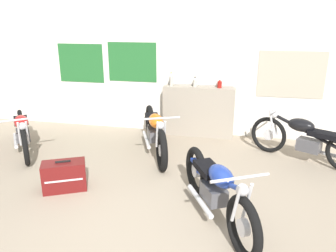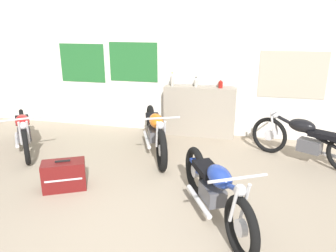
% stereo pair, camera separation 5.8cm
% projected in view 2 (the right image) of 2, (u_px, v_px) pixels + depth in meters
% --- Properties ---
extents(ground_plane, '(24.00, 24.00, 0.00)m').
position_uv_depth(ground_plane, '(147.00, 240.00, 3.59)').
color(ground_plane, gray).
extents(wall_back, '(10.00, 0.07, 2.80)m').
position_uv_depth(wall_back, '(198.00, 67.00, 6.61)').
color(wall_back, silver).
rests_on(wall_back, ground_plane).
extents(sill_counter, '(1.44, 0.28, 1.02)m').
position_uv_depth(sill_counter, '(199.00, 112.00, 6.71)').
color(sill_counter, gray).
rests_on(sill_counter, ground_plane).
extents(bottle_leftmost, '(0.06, 0.06, 0.28)m').
position_uv_depth(bottle_leftmost, '(172.00, 80.00, 6.60)').
color(bottle_leftmost, '#B7B2A8').
rests_on(bottle_leftmost, sill_counter).
extents(bottle_left_center, '(0.07, 0.07, 0.20)m').
position_uv_depth(bottle_left_center, '(196.00, 82.00, 6.56)').
color(bottle_left_center, '#B7B2A8').
rests_on(bottle_left_center, sill_counter).
extents(bottle_center, '(0.09, 0.09, 0.17)m').
position_uv_depth(bottle_center, '(221.00, 84.00, 6.45)').
color(bottle_center, maroon).
rests_on(bottle_center, sill_counter).
extents(motorcycle_orange, '(1.01, 2.08, 0.84)m').
position_uv_depth(motorcycle_orange, '(155.00, 131.00, 5.87)').
color(motorcycle_orange, black).
rests_on(motorcycle_orange, ground_plane).
extents(motorcycle_red, '(1.28, 1.60, 0.77)m').
position_uv_depth(motorcycle_red, '(23.00, 130.00, 5.96)').
color(motorcycle_red, black).
rests_on(motorcycle_red, ground_plane).
extents(motorcycle_black, '(1.76, 1.04, 0.84)m').
position_uv_depth(motorcycle_black, '(307.00, 139.00, 5.45)').
color(motorcycle_black, black).
rests_on(motorcycle_black, ground_plane).
extents(motorcycle_blue, '(1.06, 1.81, 0.83)m').
position_uv_depth(motorcycle_blue, '(215.00, 190.00, 3.85)').
color(motorcycle_blue, black).
rests_on(motorcycle_blue, ground_plane).
extents(hard_case_darkred, '(0.66, 0.53, 0.44)m').
position_uv_depth(hard_case_darkred, '(64.00, 175.00, 4.63)').
color(hard_case_darkred, maroon).
rests_on(hard_case_darkred, ground_plane).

